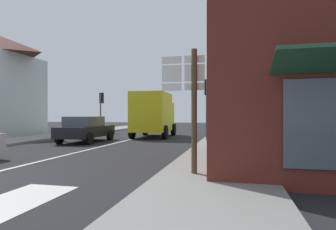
# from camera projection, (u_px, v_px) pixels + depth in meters

# --- Properties ---
(ground_plane) EXTENTS (80.00, 80.00, 0.00)m
(ground_plane) POSITION_uv_depth(u_px,v_px,m) (120.00, 142.00, 16.68)
(ground_plane) COLOR #232326
(sidewalk_right) EXTENTS (2.81, 44.00, 0.14)m
(sidewalk_right) POSITION_uv_depth(u_px,v_px,m) (225.00, 147.00, 13.41)
(sidewalk_right) COLOR gray
(sidewalk_right) RESTS_ON ground
(sidewalk_left) EXTENTS (2.81, 44.00, 0.14)m
(sidewalk_left) POSITION_uv_depth(u_px,v_px,m) (5.00, 142.00, 16.07)
(sidewalk_left) COLOR gray
(sidewalk_left) RESTS_ON ground
(lane_centre_stripe) EXTENTS (0.16, 12.00, 0.01)m
(lane_centre_stripe) POSITION_uv_depth(u_px,v_px,m) (85.00, 150.00, 12.79)
(lane_centre_stripe) COLOR silver
(lane_centre_stripe) RESTS_ON ground
(lane_turn_arrow) EXTENTS (1.20, 2.20, 0.01)m
(lane_turn_arrow) POSITION_uv_depth(u_px,v_px,m) (19.00, 200.00, 5.40)
(lane_turn_arrow) COLOR silver
(lane_turn_arrow) RESTS_ON ground
(sedan_far) EXTENTS (2.02, 4.23, 1.47)m
(sedan_far) POSITION_uv_depth(u_px,v_px,m) (86.00, 129.00, 16.71)
(sedan_far) COLOR black
(sedan_far) RESTS_ON ground
(delivery_truck) EXTENTS (2.67, 5.09, 3.05)m
(delivery_truck) POSITION_uv_depth(u_px,v_px,m) (154.00, 114.00, 20.36)
(delivery_truck) COLOR yellow
(delivery_truck) RESTS_ON ground
(route_sign_post) EXTENTS (1.66, 0.14, 3.20)m
(route_sign_post) POSITION_uv_depth(u_px,v_px,m) (194.00, 98.00, 7.20)
(route_sign_post) COLOR brown
(route_sign_post) RESTS_ON ground
(traffic_light_far_right) EXTENTS (0.30, 0.49, 3.42)m
(traffic_light_far_right) POSITION_uv_depth(u_px,v_px,m) (215.00, 103.00, 23.80)
(traffic_light_far_right) COLOR #47474C
(traffic_light_far_right) RESTS_ON ground
(traffic_light_far_left) EXTENTS (0.30, 0.49, 3.46)m
(traffic_light_far_left) POSITION_uv_depth(u_px,v_px,m) (101.00, 103.00, 25.18)
(traffic_light_far_left) COLOR #47474C
(traffic_light_far_left) RESTS_ON ground
(traffic_light_near_right) EXTENTS (0.30, 0.49, 3.61)m
(traffic_light_near_right) POSITION_uv_depth(u_px,v_px,m) (207.00, 96.00, 16.88)
(traffic_light_near_right) COLOR #47474C
(traffic_light_near_right) RESTS_ON ground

